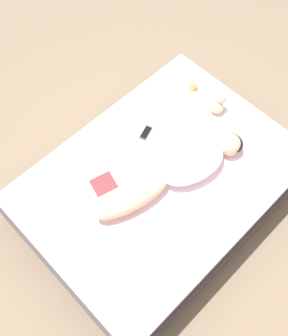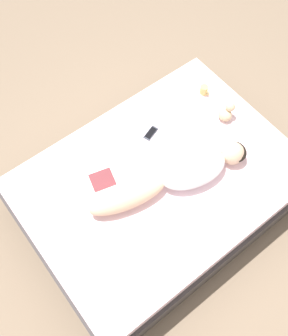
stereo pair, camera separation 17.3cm
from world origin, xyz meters
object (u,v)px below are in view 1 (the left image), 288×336
at_px(person, 179,172).
at_px(coffee_mug, 193,85).
at_px(cell_phone, 146,133).
at_px(open_magazine, 97,172).

relative_size(person, coffee_mug, 13.11).
relative_size(coffee_mug, cell_phone, 0.64).
relative_size(open_magazine, coffee_mug, 5.54).
relative_size(person, cell_phone, 8.44).
relative_size(open_magazine, cell_phone, 3.56).
bearing_deg(coffee_mug, cell_phone, -85.48).
distance_m(open_magazine, coffee_mug, 1.21).
height_order(person, coffee_mug, person).
bearing_deg(person, coffee_mug, 138.52).
bearing_deg(open_magazine, coffee_mug, 106.92).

